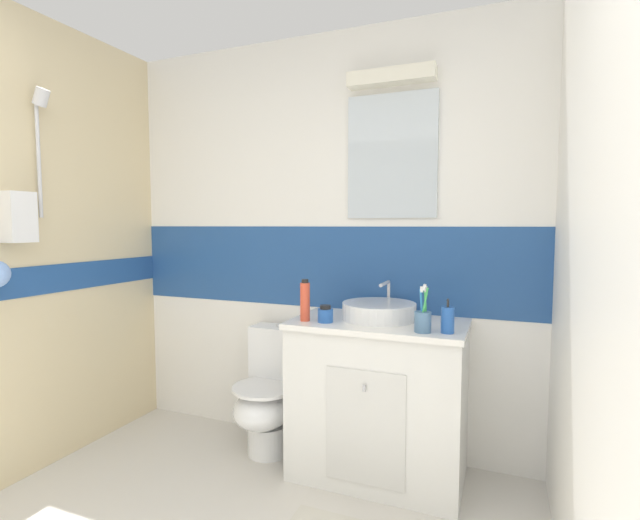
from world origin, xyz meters
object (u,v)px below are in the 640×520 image
Objects in this scene: sink_basin at (379,310)px; toothbrush_cup at (423,320)px; hair_gel_jar at (325,315)px; shampoo_bottle_tall at (305,301)px; toilet at (270,394)px; soap_dispenser at (448,320)px.

toothbrush_cup is (0.27, -0.22, 0.01)m from sink_basin.
hair_gel_jar is (-0.51, 0.04, -0.02)m from toothbrush_cup.
shampoo_bottle_tall is (-0.63, 0.03, 0.05)m from toothbrush_cup.
sink_basin reaches higher than toilet.
shampoo_bottle_tall is (-0.11, -0.01, 0.07)m from hair_gel_jar.
sink_basin reaches higher than soap_dispenser.
shampoo_bottle_tall is at bearing -151.86° from sink_basin.
toothbrush_cup is 0.11m from soap_dispenser.
hair_gel_jar is at bearing 178.93° from soap_dispenser.
toilet is at bearing 159.56° from hair_gel_jar.
shampoo_bottle_tall is (0.30, -0.16, 0.61)m from toilet.
sink_basin is 0.43m from soap_dispenser.
sink_basin reaches higher than hair_gel_jar.
toilet is (-0.66, -0.03, -0.55)m from sink_basin.
toothbrush_cup is 1.04× the size of shampoo_bottle_tall.
toilet is at bearing -177.55° from sink_basin.
toothbrush_cup reaches higher than hair_gel_jar.
soap_dispenser is 0.74m from shampoo_bottle_tall.
toilet is at bearing 168.29° from toothbrush_cup.
toilet is 3.21× the size of toothbrush_cup.
soap_dispenser is at bearing -0.38° from shampoo_bottle_tall.
sink_basin is at bearing 37.23° from hair_gel_jar.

